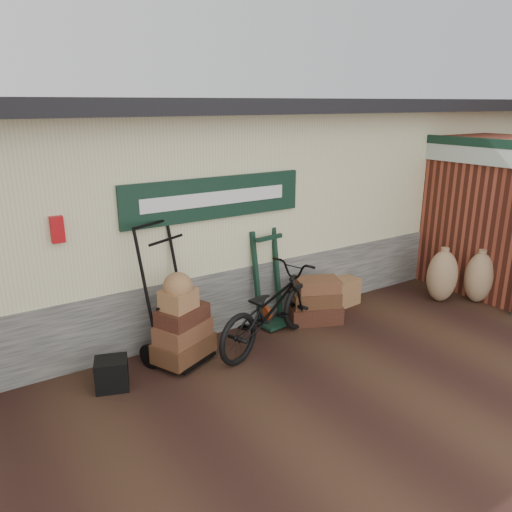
{
  "coord_description": "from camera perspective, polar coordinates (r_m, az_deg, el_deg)",
  "views": [
    {
      "loc": [
        -3.38,
        -4.74,
        3.15
      ],
      "look_at": [
        0.29,
        0.9,
        1.07
      ],
      "focal_mm": 35.0,
      "sensor_mm": 36.0,
      "label": 1
    }
  ],
  "objects": [
    {
      "name": "wicker_hamper",
      "position": [
        8.19,
        9.3,
        -4.07
      ],
      "size": [
        0.7,
        0.49,
        0.43
      ],
      "primitive_type": "cube",
      "rotation": [
        0.0,
        0.0,
        0.1
      ],
      "color": "brown",
      "rests_on": "ground"
    },
    {
      "name": "porter_trolley",
      "position": [
        6.27,
        -9.92,
        -4.15
      ],
      "size": [
        1.1,
        0.98,
        1.8
      ],
      "primitive_type": null,
      "rotation": [
        0.0,
        0.0,
        0.42
      ],
      "color": "black",
      "rests_on": "ground"
    },
    {
      "name": "bicycle",
      "position": [
        6.65,
        1.58,
        -5.55
      ],
      "size": [
        1.31,
        2.13,
        1.17
      ],
      "primitive_type": "imported",
      "rotation": [
        0.0,
        0.0,
        1.9
      ],
      "color": "black",
      "rests_on": "ground"
    },
    {
      "name": "burlap_sack_left",
      "position": [
        8.72,
        20.51,
        -2.16
      ],
      "size": [
        0.56,
        0.47,
        0.86
      ],
      "primitive_type": "ellipsoid",
      "rotation": [
        0.0,
        0.0,
        -0.05
      ],
      "color": "#846447",
      "rests_on": "ground"
    },
    {
      "name": "burlap_sack_right",
      "position": [
        8.91,
        24.16,
        -2.26
      ],
      "size": [
        0.56,
        0.48,
        0.84
      ],
      "primitive_type": "ellipsoid",
      "rotation": [
        0.0,
        0.0,
        0.08
      ],
      "color": "#846447",
      "rests_on": "ground"
    },
    {
      "name": "black_trunk",
      "position": [
        6.08,
        -16.16,
        -12.8
      ],
      "size": [
        0.45,
        0.41,
        0.36
      ],
      "primitive_type": "cube",
      "rotation": [
        0.0,
        0.0,
        -0.34
      ],
      "color": "black",
      "rests_on": "ground"
    },
    {
      "name": "station_building",
      "position": [
        8.35,
        -8.66,
        6.37
      ],
      "size": [
        14.4,
        4.1,
        3.2
      ],
      "color": "#4C4C47",
      "rests_on": "ground"
    },
    {
      "name": "brick_outbuilding",
      "position": [
        10.19,
        20.4,
        5.65
      ],
      "size": [
        1.71,
        4.51,
        2.62
      ],
      "color": "maroon",
      "rests_on": "ground"
    },
    {
      "name": "green_barrow",
      "position": [
        7.22,
        1.49,
        -2.63
      ],
      "size": [
        0.55,
        0.48,
        1.41
      ],
      "primitive_type": null,
      "rotation": [
        0.0,
        0.0,
        0.11
      ],
      "color": "black",
      "rests_on": "ground"
    },
    {
      "name": "suitcase_stack",
      "position": [
        7.5,
        6.77,
        -4.98
      ],
      "size": [
        0.89,
        0.74,
        0.68
      ],
      "primitive_type": null,
      "rotation": [
        0.0,
        0.0,
        -0.41
      ],
      "color": "#331810",
      "rests_on": "ground"
    },
    {
      "name": "ground",
      "position": [
        6.62,
        2.17,
        -11.26
      ],
      "size": [
        80.0,
        80.0,
        0.0
      ],
      "primitive_type": "plane",
      "color": "black",
      "rests_on": "ground"
    }
  ]
}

